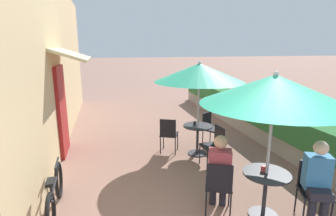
% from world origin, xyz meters
% --- Properties ---
extents(cafe_facade_wall, '(0.98, 11.13, 4.20)m').
position_xyz_m(cafe_facade_wall, '(-2.54, 5.43, 2.09)').
color(cafe_facade_wall, '#D6B784').
rests_on(cafe_facade_wall, ground_plane).
extents(planter_hedge, '(0.60, 10.13, 1.01)m').
position_xyz_m(planter_hedge, '(2.75, 5.47, 0.54)').
color(planter_hedge, gray).
rests_on(planter_hedge, ground_plane).
extents(patio_table_near, '(0.69, 0.69, 0.71)m').
position_xyz_m(patio_table_near, '(0.87, 1.70, 0.49)').
color(patio_table_near, '#28282D').
rests_on(patio_table_near, ground_plane).
extents(patio_umbrella_near, '(2.04, 2.04, 2.20)m').
position_xyz_m(patio_umbrella_near, '(0.87, 1.70, 1.95)').
color(patio_umbrella_near, '#B7B7BC').
rests_on(patio_umbrella_near, ground_plane).
extents(cafe_chair_near_left, '(0.53, 0.53, 0.87)m').
position_xyz_m(cafe_chair_near_left, '(1.53, 1.50, 0.52)').
color(cafe_chair_near_left, black).
rests_on(cafe_chair_near_left, ground_plane).
extents(seated_patron_near_left, '(0.45, 0.49, 1.25)m').
position_xyz_m(seated_patron_near_left, '(1.49, 1.40, 0.69)').
color(seated_patron_near_left, '#23232D').
rests_on(seated_patron_near_left, ground_plane).
extents(cafe_chair_near_right, '(0.53, 0.53, 0.87)m').
position_xyz_m(cafe_chair_near_right, '(0.21, 1.90, 0.52)').
color(cafe_chair_near_right, black).
rests_on(cafe_chair_near_right, ground_plane).
extents(seated_patron_near_right, '(0.45, 0.49, 1.25)m').
position_xyz_m(seated_patron_near_right, '(0.26, 2.00, 0.69)').
color(seated_patron_near_right, '#23232D').
rests_on(seated_patron_near_right, ground_plane).
extents(coffee_cup_near, '(0.07, 0.07, 0.09)m').
position_xyz_m(coffee_cup_near, '(0.85, 1.76, 0.76)').
color(coffee_cup_near, '#B73D3D').
rests_on(coffee_cup_near, patio_table_near).
extents(patio_table_mid, '(0.69, 0.69, 0.71)m').
position_xyz_m(patio_table_mid, '(0.70, 4.18, 0.49)').
color(patio_table_mid, '#28282D').
rests_on(patio_table_mid, ground_plane).
extents(patio_umbrella_mid, '(2.04, 2.04, 2.20)m').
position_xyz_m(patio_umbrella_mid, '(0.70, 4.18, 1.95)').
color(patio_umbrella_mid, '#B7B7BC').
rests_on(patio_umbrella_mid, ground_plane).
extents(cafe_chair_mid_left, '(0.53, 0.53, 0.87)m').
position_xyz_m(cafe_chair_mid_left, '(0.04, 4.39, 0.52)').
color(cafe_chair_mid_left, black).
rests_on(cafe_chair_mid_left, ground_plane).
extents(cafe_chair_mid_right, '(0.44, 0.44, 0.87)m').
position_xyz_m(cafe_chair_mid_right, '(0.84, 3.50, 0.52)').
color(cafe_chair_mid_right, black).
rests_on(cafe_chair_mid_right, ground_plane).
extents(cafe_chair_mid_back, '(0.56, 0.56, 0.87)m').
position_xyz_m(cafe_chair_mid_back, '(1.21, 4.64, 0.52)').
color(cafe_chair_mid_back, black).
rests_on(cafe_chair_mid_back, ground_plane).
extents(coffee_cup_mid, '(0.07, 0.07, 0.09)m').
position_xyz_m(coffee_cup_mid, '(0.64, 4.24, 0.76)').
color(coffee_cup_mid, '#232328').
rests_on(coffee_cup_mid, patio_table_mid).
extents(bicycle_leaning, '(0.14, 1.64, 0.71)m').
position_xyz_m(bicycle_leaning, '(-2.20, 2.48, 0.33)').
color(bicycle_leaning, black).
rests_on(bicycle_leaning, ground_plane).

